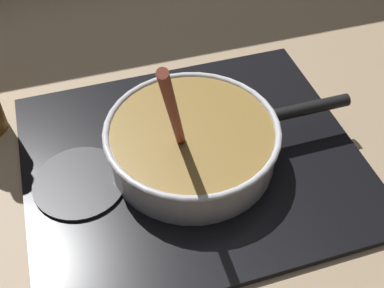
# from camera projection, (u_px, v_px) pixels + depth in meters

# --- Properties ---
(ground) EXTENTS (2.40, 1.60, 0.04)m
(ground) POSITION_uv_depth(u_px,v_px,m) (172.00, 246.00, 0.74)
(ground) COLOR #9E8466
(hob_plate) EXTENTS (0.56, 0.48, 0.01)m
(hob_plate) POSITION_uv_depth(u_px,v_px,m) (192.00, 160.00, 0.83)
(hob_plate) COLOR black
(hob_plate) RESTS_ON ground
(burner_ring) EXTENTS (0.16, 0.16, 0.01)m
(burner_ring) POSITION_uv_depth(u_px,v_px,m) (192.00, 156.00, 0.82)
(burner_ring) COLOR #592D0C
(burner_ring) RESTS_ON hob_plate
(spare_burner) EXTENTS (0.15, 0.15, 0.01)m
(spare_burner) POSITION_uv_depth(u_px,v_px,m) (80.00, 182.00, 0.78)
(spare_burner) COLOR #262628
(spare_burner) RESTS_ON hob_plate
(cooking_pan) EXTENTS (0.42, 0.29, 0.31)m
(cooking_pan) POSITION_uv_depth(u_px,v_px,m) (193.00, 142.00, 0.79)
(cooking_pan) COLOR silver
(cooking_pan) RESTS_ON hob_plate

